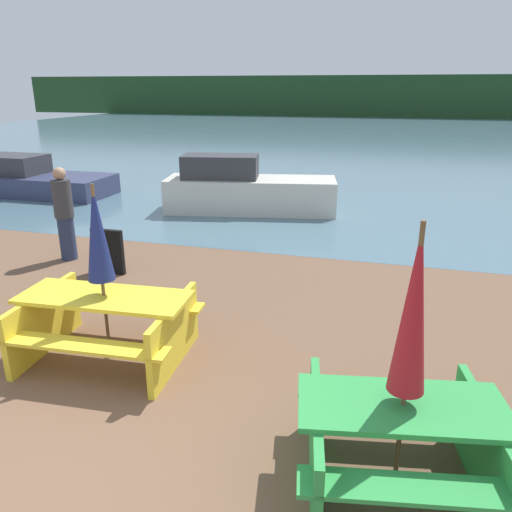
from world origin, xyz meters
TOP-DOWN VIEW (x-y plane):
  - water at (0.00, 31.29)m, footprint 60.00×50.00m
  - far_treeline at (0.00, 51.29)m, footprint 80.00×1.60m
  - picnic_table_green at (2.67, 1.09)m, footprint 1.77×1.64m
  - picnic_table_yellow at (-0.51, 2.17)m, footprint 1.97×1.51m
  - umbrella_crimson at (2.67, 1.09)m, footprint 0.27×0.27m
  - umbrella_navy at (-0.51, 2.17)m, footprint 0.29×0.29m
  - boat at (-1.08, 9.37)m, footprint 4.30×2.06m
  - boat_second at (-7.63, 9.70)m, footprint 4.40×1.76m
  - person at (-3.07, 5.03)m, footprint 0.33×0.33m
  - signboard at (-1.98, 4.58)m, footprint 0.55×0.08m

SIDE VIEW (x-z plane):
  - water at x=0.00m, z-range 0.00..0.00m
  - signboard at x=-1.98m, z-range 0.00..0.75m
  - boat_second at x=-7.63m, z-range -0.14..0.95m
  - picnic_table_green at x=2.67m, z-range 0.08..0.80m
  - picnic_table_yellow at x=-0.51m, z-range 0.09..0.86m
  - boat at x=-1.08m, z-range -0.16..1.21m
  - person at x=-3.07m, z-range 0.00..1.65m
  - umbrella_navy at x=-0.51m, z-range 0.47..2.47m
  - umbrella_crimson at x=2.67m, z-range 0.41..2.53m
  - far_treeline at x=0.00m, z-range 0.00..4.00m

